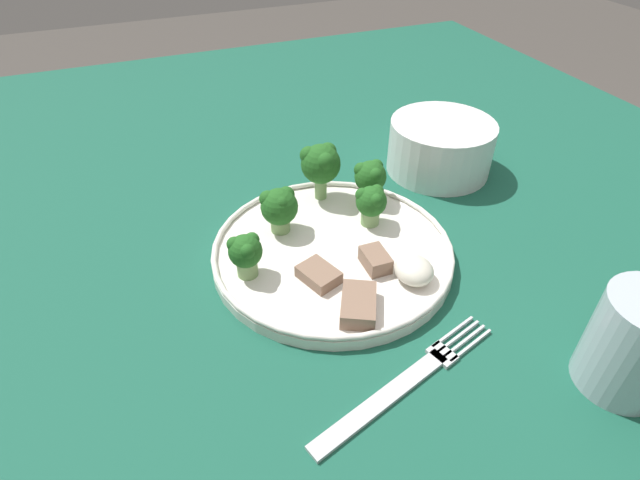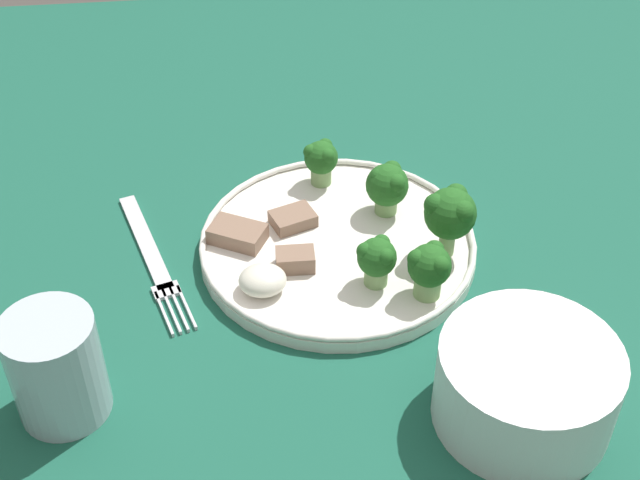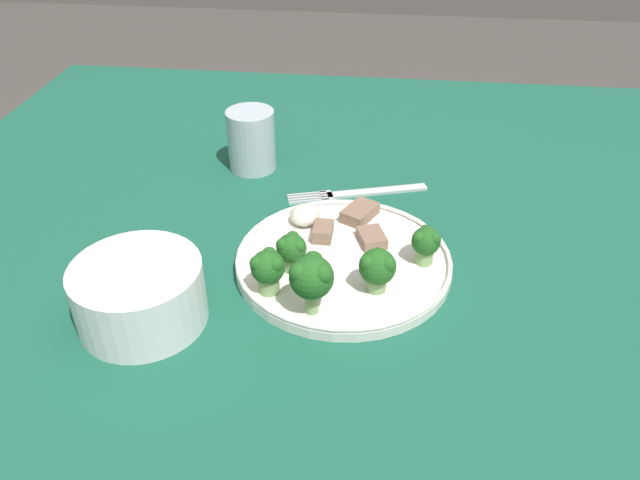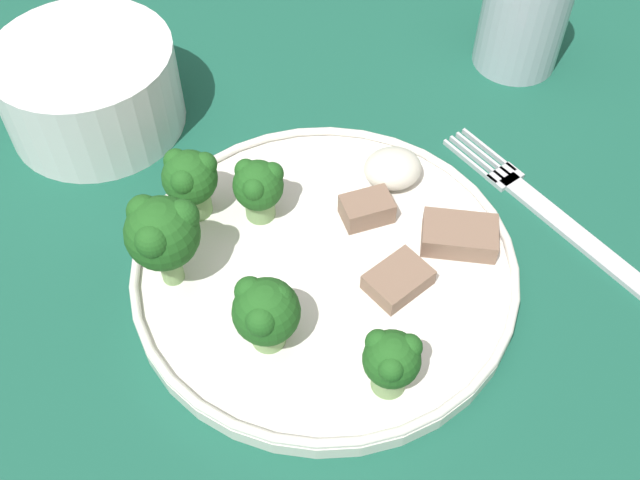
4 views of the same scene
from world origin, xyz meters
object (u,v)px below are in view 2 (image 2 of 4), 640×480
object	(u,v)px
fork	(153,259)
cream_bowl	(525,387)
drinking_glass	(58,372)
dinner_plate	(338,245)

from	to	relation	value
fork	cream_bowl	bearing A→B (deg)	143.54
cream_bowl	drinking_glass	bearing A→B (deg)	-7.66
dinner_plate	fork	world-z (taller)	dinner_plate
fork	drinking_glass	size ratio (longest dim) A/B	2.17
fork	cream_bowl	size ratio (longest dim) A/B	1.44
dinner_plate	drinking_glass	size ratio (longest dim) A/B	2.82
dinner_plate	fork	xyz separation A→B (m)	(0.17, -0.01, -0.01)
fork	drinking_glass	bearing A→B (deg)	69.66
drinking_glass	dinner_plate	bearing A→B (deg)	-145.84
dinner_plate	drinking_glass	world-z (taller)	drinking_glass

